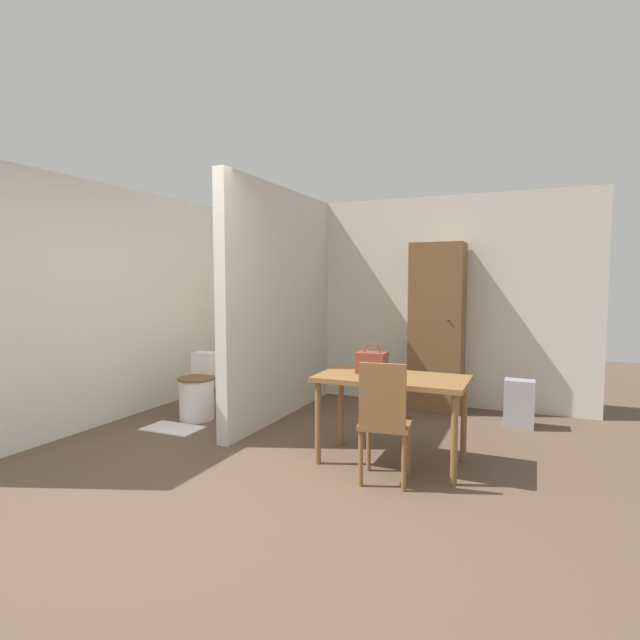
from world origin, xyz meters
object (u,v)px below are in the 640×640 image
at_px(toilet, 200,390).
at_px(space_heater, 519,404).
at_px(wooden_cabinet, 437,327).
at_px(wooden_chair, 384,419).
at_px(handbag, 372,362).
at_px(dining_table, 392,386).

distance_m(toilet, space_heater, 3.37).
bearing_deg(wooden_cabinet, toilet, -148.40).
height_order(wooden_cabinet, space_heater, wooden_cabinet).
relative_size(wooden_chair, handbag, 3.63).
bearing_deg(wooden_cabinet, dining_table, -90.45).
xyz_separation_m(wooden_chair, toilet, (-2.35, 0.92, -0.19)).
relative_size(wooden_chair, toilet, 1.32).
xyz_separation_m(toilet, wooden_cabinet, (2.30, 1.41, 0.66)).
height_order(handbag, wooden_cabinet, wooden_cabinet).
xyz_separation_m(dining_table, wooden_cabinet, (0.01, 1.89, 0.33)).
bearing_deg(dining_table, wooden_cabinet, 89.55).
relative_size(dining_table, wooden_chair, 1.32).
height_order(toilet, wooden_cabinet, wooden_cabinet).
distance_m(dining_table, toilet, 2.35).
xyz_separation_m(toilet, space_heater, (3.21, 1.02, -0.06)).
xyz_separation_m(wooden_chair, space_heater, (0.86, 1.94, -0.25)).
height_order(toilet, handbag, handbag).
xyz_separation_m(wooden_cabinet, space_heater, (0.92, -0.39, -0.72)).
xyz_separation_m(wooden_chair, handbag, (-0.26, 0.50, 0.32)).
height_order(wooden_chair, wooden_cabinet, wooden_cabinet).
bearing_deg(wooden_cabinet, handbag, -96.29).
distance_m(wooden_chair, toilet, 2.53).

